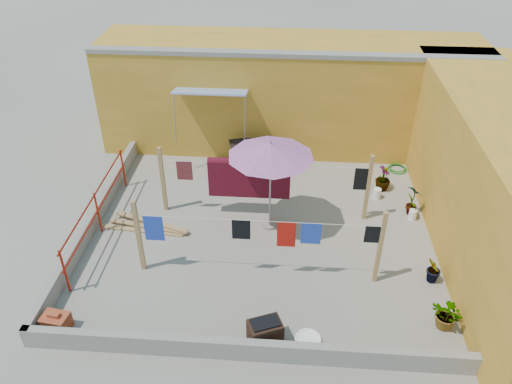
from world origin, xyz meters
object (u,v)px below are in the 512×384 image
Objects in this scene: patio_umbrella at (271,151)px; water_jug_a at (413,215)px; brick_stack at (56,323)px; plant_back_a at (271,152)px; white_basin at (308,340)px; outdoor_table at (257,145)px; water_jug_b at (377,193)px; green_hose at (397,169)px; brazier at (265,332)px.

water_jug_a is (3.53, 0.55, -1.98)m from patio_umbrella.
water_jug_a is at bearing 8.87° from patio_umbrella.
plant_back_a is at bearing 59.66° from brick_stack.
white_basin is at bearing 0.87° from brick_stack.
outdoor_table is 3.04× the size of brick_stack.
water_jug_a is at bearing -48.01° from water_jug_b.
brick_stack is at bearing -117.58° from outdoor_table.
water_jug_b is 1.68m from green_hose.
white_basin is 6.85m from green_hose.
outdoor_table is 4.10m from green_hose.
outdoor_table is 4.71m from water_jug_a.
patio_umbrella is 3.67m from water_jug_b.
brazier is at bearing -87.99° from plant_back_a.
brazier is 0.83m from white_basin.
white_basin is (4.77, 0.07, -0.14)m from brick_stack.
brick_stack is 0.76× the size of brazier.
patio_umbrella reaches higher than white_basin.
water_jug_b is at bearing 69.03° from white_basin.
brazier is 6.41m from plant_back_a.
green_hose is (-0.00, 2.35, -0.10)m from water_jug_a.
outdoor_table is 6.44m from brazier.
brazier is at bearing -88.35° from patio_umbrella.
water_jug_b is at bearing 61.60° from brazier.
water_jug_b is 0.59× the size of green_hose.
plant_back_a reaches higher than water_jug_a.
water_jug_b is at bearing 36.54° from brick_stack.
plant_back_a is (-2.88, 1.49, 0.27)m from water_jug_b.
brick_stack is 1.78× the size of water_jug_a.
outdoor_table is 6.51m from white_basin.
plant_back_a is at bearing 147.27° from water_jug_a.
green_hose is 3.67m from plant_back_a.
patio_umbrella is at bearing 42.13° from brick_stack.
water_jug_a is (2.63, 3.98, 0.09)m from white_basin.
patio_umbrella is 3.36m from plant_back_a.
brick_stack is (-3.34, -6.40, -0.45)m from outdoor_table.
water_jug_b is (3.28, -1.49, -0.49)m from outdoor_table.
brick_stack reaches higher than water_jug_a.
white_basin is at bearing -110.97° from water_jug_b.
plant_back_a is at bearing 152.66° from water_jug_b.
outdoor_table is 7.23m from brick_stack.
outdoor_table is 3.28× the size of white_basin.
plant_back_a reaches higher than white_basin.
water_jug_a is at bearing -30.07° from outdoor_table.
water_jug_a reaches higher than white_basin.
outdoor_table is 2.31× the size of brazier.
white_basin is 1.65× the size of water_jug_a.
patio_umbrella is 3.30× the size of brazier.
green_hose is (4.06, 0.00, -0.60)m from outdoor_table.
outdoor_table is at bearing 149.93° from water_jug_a.
water_jug_a is (7.40, 4.05, -0.05)m from brick_stack.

